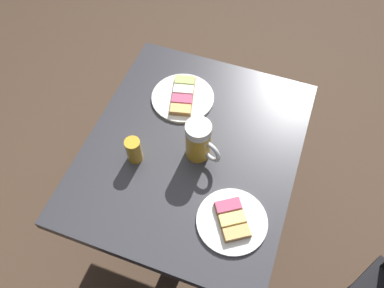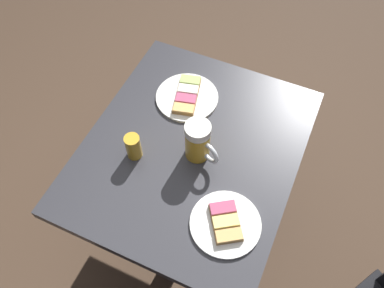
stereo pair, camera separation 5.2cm
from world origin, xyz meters
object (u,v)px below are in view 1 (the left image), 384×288
beer_mug (199,141)px  beer_glass_small (134,150)px  plate_far (232,221)px  plate_near (183,97)px

beer_mug → beer_glass_small: bearing=114.3°
plate_far → beer_mug: size_ratio=1.41×
beer_mug → plate_far: bearing=-138.2°
plate_near → plate_far: size_ratio=1.07×
plate_far → beer_mug: beer_mug is taller
beer_mug → plate_near: bearing=33.3°
plate_near → plate_far: (-0.40, -0.31, -0.00)m
beer_mug → beer_glass_small: (-0.09, 0.19, -0.03)m
plate_near → beer_mug: bearing=-146.7°
plate_far → beer_mug: 0.27m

